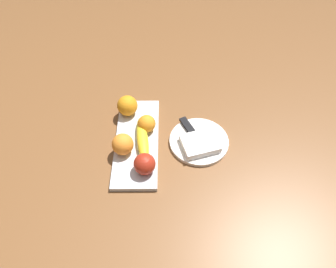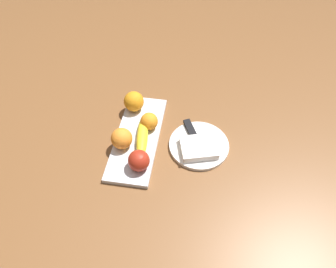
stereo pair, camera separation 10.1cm
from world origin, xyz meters
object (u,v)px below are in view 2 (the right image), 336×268
(fruit_tray, at_px, (138,137))
(dinner_plate, at_px, (199,145))
(orange_near_banana, at_px, (134,101))
(apple, at_px, (139,161))
(orange_center, at_px, (122,139))
(orange_near_apple, at_px, (148,121))
(banana, at_px, (142,136))
(knife, at_px, (192,133))
(folded_napkin, at_px, (199,148))

(fruit_tray, relative_size, dinner_plate, 1.86)
(dinner_plate, bearing_deg, orange_near_banana, -116.78)
(orange_near_banana, bearing_deg, apple, 16.19)
(apple, height_order, orange_center, orange_center)
(apple, relative_size, orange_near_apple, 1.12)
(fruit_tray, distance_m, banana, 0.04)
(fruit_tray, bearing_deg, knife, 102.35)
(dinner_plate, bearing_deg, orange_near_apple, -104.03)
(knife, bearing_deg, orange_center, -94.82)
(knife, bearing_deg, apple, -69.09)
(banana, distance_m, orange_center, 0.07)
(orange_near_apple, relative_size, dinner_plate, 0.30)
(fruit_tray, height_order, orange_near_apple, orange_near_apple)
(apple, xyz_separation_m, knife, (-0.16, 0.15, -0.03))
(orange_center, distance_m, knife, 0.24)
(fruit_tray, bearing_deg, orange_center, -40.27)
(orange_center, height_order, folded_napkin, orange_center)
(orange_near_apple, xyz_separation_m, knife, (0.01, 0.16, -0.03))
(folded_napkin, bearing_deg, orange_center, -85.04)
(apple, relative_size, banana, 0.35)
(apple, distance_m, orange_center, 0.10)
(banana, height_order, folded_napkin, banana)
(orange_center, xyz_separation_m, folded_napkin, (-0.02, 0.25, -0.03))
(folded_napkin, bearing_deg, orange_near_apple, -111.21)
(orange_near_apple, relative_size, orange_center, 0.86)
(fruit_tray, bearing_deg, orange_near_apple, 147.41)
(banana, relative_size, folded_napkin, 1.66)
(orange_near_banana, xyz_separation_m, dinner_plate, (0.13, 0.25, -0.05))
(fruit_tray, height_order, orange_center, orange_center)
(fruit_tray, xyz_separation_m, dinner_plate, (0.00, 0.21, -0.00))
(folded_napkin, bearing_deg, dinner_plate, 180.00)
(apple, distance_m, banana, 0.11)
(knife, bearing_deg, orange_near_banana, -137.29)
(orange_center, height_order, knife, orange_center)
(orange_center, xyz_separation_m, knife, (-0.09, 0.22, -0.03))
(orange_near_apple, xyz_separation_m, dinner_plate, (0.05, 0.18, -0.04))
(knife, bearing_deg, folded_napkin, -3.13)
(orange_near_banana, distance_m, folded_napkin, 0.29)
(folded_napkin, relative_size, knife, 0.68)
(banana, distance_m, dinner_plate, 0.19)
(apple, bearing_deg, knife, 137.06)
(banana, relative_size, orange_center, 2.75)
(orange_center, relative_size, knife, 0.41)
(banana, distance_m, knife, 0.17)
(knife, bearing_deg, banana, -97.53)
(orange_near_apple, distance_m, dinner_plate, 0.19)
(orange_center, bearing_deg, knife, 111.32)
(dinner_plate, bearing_deg, orange_center, -79.40)
(orange_near_banana, distance_m, knife, 0.24)
(apple, height_order, orange_near_apple, apple)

